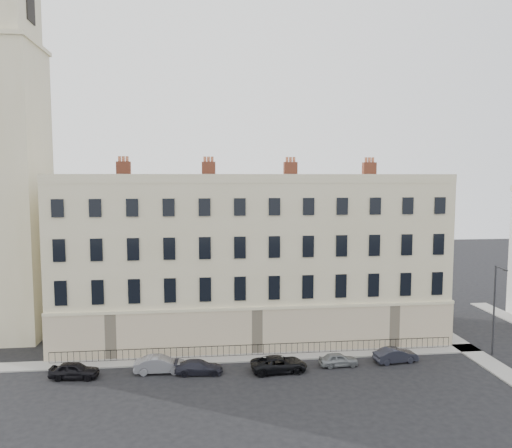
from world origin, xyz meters
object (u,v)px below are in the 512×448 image
Objects in this scene: car_d at (279,364)px; streetlamp at (495,306)px; car_a at (74,370)px; car_e at (338,360)px; car_c at (199,367)px; car_f at (396,355)px; car_b at (160,364)px.

streetlamp reaches higher than car_d.
car_e is (21.04, 0.10, -0.09)m from car_a.
car_e is (11.45, 0.32, -0.00)m from car_c.
car_f is at bearing -89.31° from car_e.
car_f is at bearing -89.12° from car_d.
car_c is at bearing 83.35° from car_d.
car_d is at bearing 94.67° from car_e.
car_f is 0.47× the size of streetlamp.
car_b is 9.51m from car_d.
car_e is (14.53, -0.29, -0.12)m from car_b.
car_a is 35.41m from streetlamp.
streetlamp is at bearing -93.53° from car_f.
car_c is at bearing 89.38° from car_e.
streetlamp reaches higher than car_b.
car_b is at bearing 80.51° from car_d.
car_a is 6.52m from car_b.
car_d is at bearing -86.20° from car_a.
car_b is 19.54m from car_f.
car_d is at bearing -95.12° from car_b.
car_b is 28.94m from streetlamp.
car_b is 1.26× the size of car_e.
car_e is at bearing -177.71° from streetlamp.
car_d is 19.65m from streetlamp.
car_f is (5.01, 0.25, 0.06)m from car_e.
car_e is at bearing 85.19° from car_f.
car_d is 1.22× the size of car_f.
car_f is at bearing -177.25° from streetlamp.
car_e is 5.01m from car_f.
car_a is 15.98m from car_d.
car_e is at bearing -84.97° from car_c.
car_d is 0.57× the size of streetlamp.
car_a is 1.01× the size of car_f.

